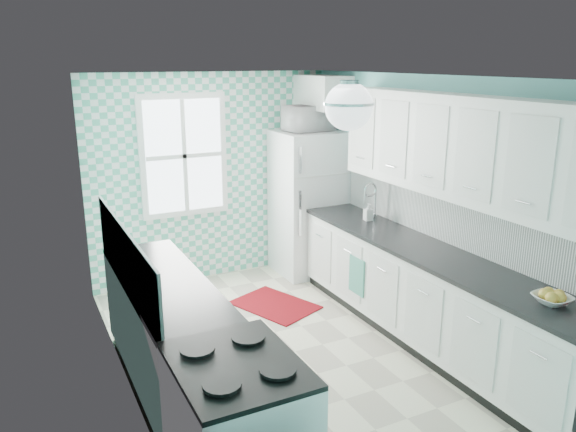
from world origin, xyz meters
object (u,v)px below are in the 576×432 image
fruit_bowl (552,299)px  microwave (309,118)px  fridge (308,203)px  sink (362,220)px  ceiling_light (349,106)px

fruit_bowl → microwave: size_ratio=0.46×
microwave → fridge: bearing=50.1°
sink → microwave: bearing=92.7°
ceiling_light → fridge: bearing=66.9°
sink → microwave: 1.48m
sink → ceiling_light: bearing=-130.6°
sink → microwave: size_ratio=0.95×
ceiling_light → microwave: size_ratio=0.62×
ceiling_light → microwave: ceiling_light is taller
fridge → sink: 1.08m
ceiling_light → microwave: bearing=66.9°
ceiling_light → sink: ceiling_light is taller
fridge → ceiling_light: bearing=-109.4°
fridge → microwave: 1.05m
ceiling_light → sink: 2.39m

